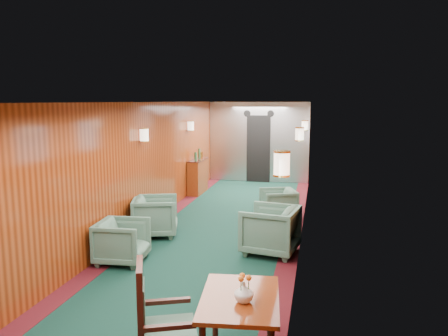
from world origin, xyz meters
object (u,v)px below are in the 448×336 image
object	(u,v)px
side_chair	(156,318)
credenza	(198,176)
armchair_left_near	(122,241)
armchair_left_far	(156,216)
armchair_right_near	(270,230)
dining_table	(240,309)
armchair_right_far	(278,204)

from	to	relation	value
side_chair	credenza	xyz separation A→B (m)	(-1.79, 7.67, -0.13)
armchair_left_near	armchair_left_far	distance (m)	1.38
armchair_left_far	armchair_right_near	distance (m)	2.19
credenza	armchair_right_near	bearing A→B (deg)	-60.47
dining_table	armchair_left_far	size ratio (longest dim) A/B	1.32
side_chair	armchair_left_near	world-z (taller)	side_chair
dining_table	credenza	bearing A→B (deg)	102.08
dining_table	credenza	distance (m)	7.80
credenza	armchair_left_near	bearing A→B (deg)	-87.19
armchair_right_near	armchair_right_far	world-z (taller)	armchair_right_near
dining_table	armchair_left_far	xyz separation A→B (m)	(-2.21, 3.68, -0.25)
dining_table	armchair_right_far	bearing A→B (deg)	85.22
credenza	armchair_right_far	xyz separation A→B (m)	(2.32, -2.14, -0.15)
dining_table	armchair_right_near	xyz separation A→B (m)	(-0.08, 3.19, -0.23)
side_chair	armchair_left_far	distance (m)	4.25
armchair_right_near	armchair_right_far	bearing A→B (deg)	-168.11
armchair_left_far	armchair_right_near	world-z (taller)	armchair_right_near
side_chair	armchair_left_near	bearing A→B (deg)	98.65
credenza	armchair_right_near	size ratio (longest dim) A/B	1.40
armchair_right_near	armchair_right_far	distance (m)	2.07
credenza	armchair_left_far	bearing A→B (deg)	-86.14
armchair_left_near	armchair_right_far	xyz separation A→B (m)	(2.07, 2.95, -0.01)
side_chair	armchair_right_near	size ratio (longest dim) A/B	1.29
armchair_right_near	armchair_left_far	bearing A→B (deg)	-92.90
armchair_left_near	armchair_right_far	world-z (taller)	armchair_left_near
side_chair	armchair_right_near	world-z (taller)	side_chair
credenza	armchair_left_far	distance (m)	3.72
armchair_left_near	armchair_left_far	world-z (taller)	armchair_left_far
armchair_left_near	armchair_right_near	xyz separation A→B (m)	(2.13, 0.88, 0.06)
armchair_right_near	credenza	bearing A→B (deg)	-140.34
armchair_left_far	dining_table	bearing A→B (deg)	-165.81
armchair_left_far	armchair_right_far	size ratio (longest dim) A/B	1.13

